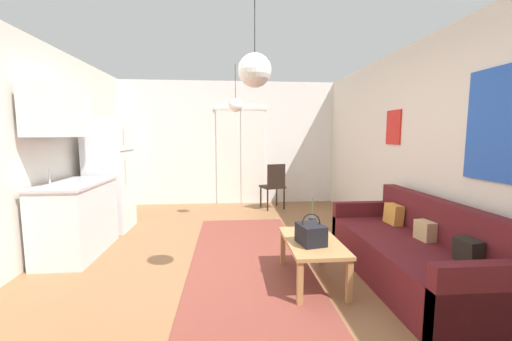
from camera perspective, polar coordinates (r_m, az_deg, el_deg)
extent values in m
cube|color=#8E603D|center=(3.45, -4.43, -19.63)|extent=(5.10, 7.66, 0.10)
cube|color=white|center=(6.68, -4.90, 5.06)|extent=(4.70, 0.10, 2.60)
cube|color=white|center=(6.63, -5.11, 2.47)|extent=(0.51, 0.02, 2.00)
cube|color=white|center=(6.65, -0.56, 2.50)|extent=(0.51, 0.02, 2.00)
cube|color=white|center=(6.64, -2.88, 11.40)|extent=(1.11, 0.03, 0.06)
cube|color=silver|center=(3.87, 31.80, 3.04)|extent=(0.10, 7.26, 2.60)
cube|color=red|center=(4.67, 24.09, 7.30)|extent=(0.02, 0.35, 0.47)
cube|color=yellow|center=(4.39, -35.87, 8.95)|extent=(0.02, 0.32, 0.40)
cube|color=brown|center=(3.64, -1.20, -17.21)|extent=(1.33, 3.76, 0.01)
cube|color=#5B191E|center=(3.56, 25.96, -14.86)|extent=(0.83, 2.04, 0.42)
cube|color=#5B191E|center=(3.68, 30.73, -11.10)|extent=(0.15, 2.04, 0.83)
cube|color=#5B191E|center=(2.82, 36.75, -19.27)|extent=(0.83, 0.11, 0.61)
cube|color=#5B191E|center=(4.34, 19.40, -9.44)|extent=(0.83, 0.11, 0.61)
cube|color=black|center=(3.15, 34.59, -12.17)|extent=(0.15, 0.21, 0.21)
cube|color=tan|center=(3.58, 28.78, -9.71)|extent=(0.14, 0.21, 0.20)
cube|color=gold|center=(4.04, 24.10, -7.38)|extent=(0.15, 0.24, 0.24)
cube|color=#B27F4C|center=(3.21, 10.36, -12.83)|extent=(0.52, 0.93, 0.04)
cube|color=#B27F4C|center=(2.86, 8.12, -19.94)|extent=(0.05, 0.05, 0.39)
cube|color=#B27F4C|center=(2.99, 16.87, -18.99)|extent=(0.05, 0.05, 0.39)
cube|color=#B27F4C|center=(3.63, 4.98, -14.05)|extent=(0.05, 0.05, 0.39)
cube|color=#B27F4C|center=(3.72, 11.88, -13.60)|extent=(0.05, 0.05, 0.39)
cylinder|color=#2D2D33|center=(3.45, 10.31, -9.76)|extent=(0.09, 0.09, 0.16)
cylinder|color=#477F42|center=(3.40, 10.38, -6.68)|extent=(0.01, 0.01, 0.22)
cube|color=black|center=(3.07, 10.10, -11.51)|extent=(0.27, 0.31, 0.19)
torus|color=black|center=(3.03, 10.15, -9.43)|extent=(0.18, 0.01, 0.18)
cube|color=white|center=(5.27, -25.44, -0.65)|extent=(0.56, 0.65, 1.74)
cube|color=#4C4C51|center=(5.14, -22.66, 3.45)|extent=(0.01, 0.62, 0.01)
cylinder|color=#B7BABF|center=(4.96, -23.21, 5.74)|extent=(0.02, 0.02, 0.24)
cylinder|color=#B7BABF|center=(4.99, -22.94, -0.25)|extent=(0.02, 0.02, 0.38)
cube|color=silver|center=(4.45, -30.17, -7.83)|extent=(0.57, 1.12, 0.87)
cube|color=#B7BABF|center=(4.37, -30.51, -2.09)|extent=(0.60, 1.15, 0.03)
cube|color=#999BA0|center=(4.27, -31.11, -2.91)|extent=(0.36, 0.40, 0.10)
cylinder|color=#B7BABF|center=(4.36, -33.90, -0.79)|extent=(0.02, 0.02, 0.20)
cube|color=silver|center=(4.39, -32.65, 8.97)|extent=(0.32, 1.01, 0.57)
cylinder|color=black|center=(6.48, 3.82, -4.63)|extent=(0.03, 0.03, 0.43)
cylinder|color=black|center=(6.34, 0.89, -4.88)|extent=(0.03, 0.03, 0.43)
cylinder|color=black|center=(6.19, 5.21, -5.19)|extent=(0.03, 0.03, 0.43)
cylinder|color=black|center=(6.03, 2.16, -5.47)|extent=(0.03, 0.03, 0.43)
cube|color=black|center=(6.21, 3.04, -3.00)|extent=(0.52, 0.51, 0.04)
cube|color=black|center=(6.02, 3.78, -1.01)|extent=(0.37, 0.14, 0.46)
cylinder|color=black|center=(2.81, -0.24, 25.35)|extent=(0.01, 0.01, 0.45)
sphere|color=white|center=(2.71, -0.24, 18.01)|extent=(0.28, 0.28, 0.28)
cylinder|color=black|center=(5.14, -3.85, 16.19)|extent=(0.01, 0.01, 0.54)
sphere|color=white|center=(5.09, -3.81, 11.96)|extent=(0.22, 0.22, 0.22)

